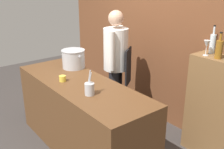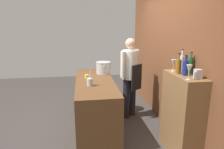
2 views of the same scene
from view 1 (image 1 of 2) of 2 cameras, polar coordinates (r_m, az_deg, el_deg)
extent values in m
plane|color=#383330|center=(3.63, -6.03, -15.06)|extent=(8.00, 8.00, 0.00)
cube|color=brown|center=(3.92, 10.98, 11.22)|extent=(4.40, 0.10, 3.00)
cube|color=brown|center=(3.39, -6.31, -8.83)|extent=(2.06, 0.70, 0.90)
cube|color=brown|center=(3.40, 21.84, -6.97)|extent=(0.76, 0.32, 1.23)
cylinder|color=black|center=(3.89, 0.37, -5.16)|extent=(0.14, 0.14, 0.84)
cylinder|color=black|center=(4.07, 1.13, -4.00)|extent=(0.14, 0.14, 0.84)
cylinder|color=white|center=(3.74, 0.81, 5.36)|extent=(0.34, 0.34, 0.58)
cube|color=black|center=(3.77, 3.44, 1.62)|extent=(0.19, 0.25, 0.52)
cylinder|color=white|center=(3.53, -0.13, 4.93)|extent=(0.09, 0.09, 0.52)
cylinder|color=white|center=(3.94, 1.66, 6.55)|extent=(0.09, 0.09, 0.52)
sphere|color=tan|center=(3.65, 0.84, 11.81)|extent=(0.21, 0.21, 0.21)
cylinder|color=#B7BABF|center=(3.70, -8.13, 3.23)|extent=(0.30, 0.30, 0.24)
cylinder|color=#B7BABF|center=(3.67, -8.23, 5.08)|extent=(0.32, 0.32, 0.01)
cube|color=#B7BABF|center=(3.82, -9.48, 4.90)|extent=(0.04, 0.02, 0.02)
cube|color=#B7BABF|center=(3.54, -6.79, 3.79)|extent=(0.04, 0.02, 0.02)
cylinder|color=#B7BABF|center=(2.85, -4.76, -3.07)|extent=(0.10, 0.10, 0.13)
cylinder|color=#B7BABF|center=(2.83, -4.76, -1.70)|extent=(0.05, 0.04, 0.23)
cylinder|color=#B7BABF|center=(2.83, -4.95, -1.51)|extent=(0.01, 0.06, 0.25)
cylinder|color=yellow|center=(3.26, -10.39, -0.84)|extent=(0.08, 0.08, 0.07)
cylinder|color=silver|center=(3.34, 20.43, 6.05)|extent=(0.07, 0.07, 0.22)
cylinder|color=silver|center=(3.31, 20.76, 8.69)|extent=(0.02, 0.02, 0.09)
cylinder|color=black|center=(3.30, 20.87, 9.58)|extent=(0.03, 0.03, 0.01)
cylinder|color=#8C5919|center=(3.15, 21.63, 4.89)|extent=(0.08, 0.08, 0.20)
cylinder|color=#8C5919|center=(3.12, 21.96, 7.36)|extent=(0.03, 0.03, 0.08)
cylinder|color=black|center=(3.11, 22.07, 8.18)|extent=(0.03, 0.03, 0.01)
cylinder|color=silver|center=(3.24, 19.10, 3.86)|extent=(0.06, 0.06, 0.01)
cylinder|color=silver|center=(3.23, 19.19, 4.63)|extent=(0.01, 0.01, 0.08)
cone|color=silver|center=(3.21, 19.37, 6.08)|extent=(0.07, 0.07, 0.08)
camera|label=2|loc=(1.71, 89.44, -6.75)|focal=32.07mm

